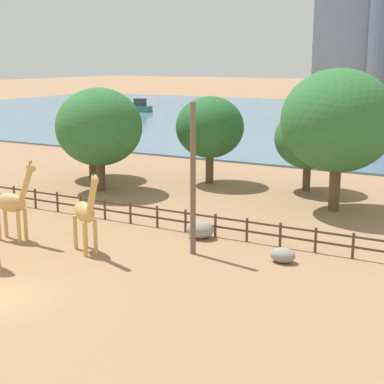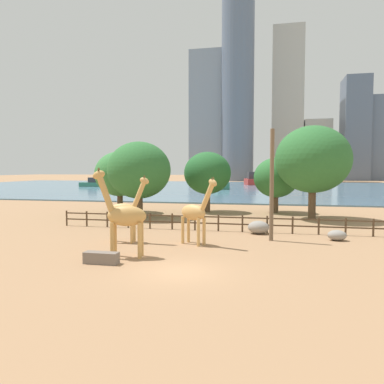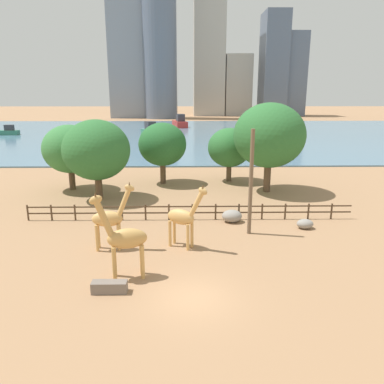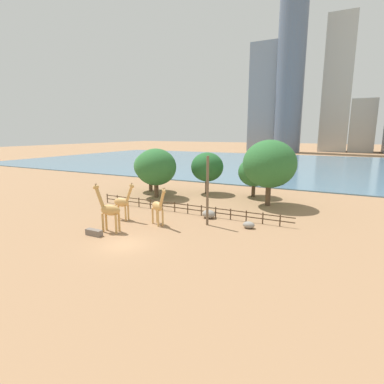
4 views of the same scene
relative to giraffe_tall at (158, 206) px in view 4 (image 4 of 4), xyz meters
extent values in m
plane|color=#9E7551|center=(0.52, 73.57, -2.09)|extent=(400.00, 400.00, 0.00)
cube|color=slate|center=(0.52, 70.57, -1.99)|extent=(180.00, 86.00, 0.20)
cylinder|color=tan|center=(0.58, -0.02, -1.21)|extent=(0.28, 0.28, 1.77)
cylinder|color=tan|center=(0.31, -0.50, -1.21)|extent=(0.28, 0.28, 1.77)
cylinder|color=tan|center=(-0.60, 0.67, -1.21)|extent=(0.28, 0.28, 1.77)
cylinder|color=tan|center=(-0.88, 0.19, -1.21)|extent=(0.28, 0.28, 1.77)
ellipsoid|color=tan|center=(-0.15, 0.09, -0.01)|extent=(2.09, 1.66, 1.03)
cylinder|color=tan|center=(0.87, -0.51, 1.07)|extent=(1.17, 0.86, 1.89)
ellipsoid|color=tan|center=(1.25, -0.73, 1.94)|extent=(0.81, 0.65, 0.65)
cone|color=brown|center=(1.29, -0.66, 2.24)|extent=(0.13, 0.13, 0.19)
cone|color=brown|center=(1.21, -0.80, 2.24)|extent=(0.13, 0.13, 0.19)
cylinder|color=tan|center=(-4.21, 0.09, -1.20)|extent=(0.22, 0.22, 1.78)
cylinder|color=tan|center=(-4.16, -0.46, -1.20)|extent=(0.22, 0.22, 1.78)
cylinder|color=tan|center=(-5.58, -0.02, -1.20)|extent=(0.22, 0.22, 1.78)
cylinder|color=tan|center=(-5.53, -0.57, -1.20)|extent=(0.22, 0.22, 1.78)
ellipsoid|color=tan|center=(-4.87, -0.24, -0.01)|extent=(2.02, 0.94, 1.03)
cylinder|color=tan|center=(-3.76, -0.15, 1.11)|extent=(1.07, 0.40, 1.94)
ellipsoid|color=tan|center=(-3.38, -0.12, 2.01)|extent=(0.77, 0.38, 0.63)
cone|color=brown|center=(-3.39, -0.04, 2.31)|extent=(0.10, 0.10, 0.19)
cone|color=brown|center=(-3.37, -0.20, 2.31)|extent=(0.10, 0.10, 0.19)
cylinder|color=tan|center=(-3.68, -4.58, -1.12)|extent=(0.26, 0.26, 1.95)
cylinder|color=tan|center=(-3.79, -3.98, -1.12)|extent=(0.26, 0.26, 1.95)
cylinder|color=tan|center=(-2.20, -4.31, -1.12)|extent=(0.26, 0.26, 1.95)
cylinder|color=tan|center=(-2.30, -3.71, -1.12)|extent=(0.26, 0.26, 1.95)
ellipsoid|color=tan|center=(-2.99, -4.15, 0.20)|extent=(2.28, 1.23, 1.13)
cylinder|color=tan|center=(-4.14, -4.35, 1.44)|extent=(1.09, 0.53, 2.15)
ellipsoid|color=tan|center=(-4.49, -4.42, 2.46)|extent=(0.86, 0.49, 0.66)
cone|color=brown|center=(-4.48, -4.50, 2.79)|extent=(0.12, 0.12, 0.21)
cone|color=brown|center=(-4.51, -4.33, 2.79)|extent=(0.12, 0.12, 0.21)
cylinder|color=brown|center=(4.78, 2.43, 1.69)|extent=(0.28, 0.28, 7.57)
ellipsoid|color=gray|center=(9.18, 3.39, -1.73)|extent=(1.25, 0.96, 0.72)
ellipsoid|color=gray|center=(3.83, 4.96, -1.61)|extent=(1.58, 1.30, 0.97)
cube|color=#72665B|center=(-3.75, -5.79, -1.79)|extent=(1.80, 0.60, 0.60)
cylinder|color=#4C3826|center=(-12.48, 5.57, -1.44)|extent=(0.14, 0.14, 1.30)
cylinder|color=#4C3826|center=(-10.59, 5.57, -1.44)|extent=(0.14, 0.14, 1.30)
cylinder|color=#4C3826|center=(-8.71, 5.57, -1.44)|extent=(0.14, 0.14, 1.30)
cylinder|color=#4C3826|center=(-6.83, 5.57, -1.44)|extent=(0.14, 0.14, 1.30)
cylinder|color=#4C3826|center=(-4.95, 5.57, -1.44)|extent=(0.14, 0.14, 1.30)
cylinder|color=#4C3826|center=(-3.07, 5.57, -1.44)|extent=(0.14, 0.14, 1.30)
cylinder|color=#4C3826|center=(-1.18, 5.57, -1.44)|extent=(0.14, 0.14, 1.30)
cylinder|color=#4C3826|center=(0.70, 5.57, -1.44)|extent=(0.14, 0.14, 1.30)
cylinder|color=#4C3826|center=(2.58, 5.57, -1.44)|extent=(0.14, 0.14, 1.30)
cylinder|color=#4C3826|center=(4.46, 5.57, -1.44)|extent=(0.14, 0.14, 1.30)
cylinder|color=#4C3826|center=(6.35, 5.57, -1.44)|extent=(0.14, 0.14, 1.30)
cylinder|color=#4C3826|center=(8.23, 5.57, -1.44)|extent=(0.14, 0.14, 1.30)
cylinder|color=#4C3826|center=(10.11, 5.57, -1.44)|extent=(0.14, 0.14, 1.30)
cylinder|color=#4C3826|center=(11.99, 5.57, -1.44)|extent=(0.14, 0.14, 1.30)
cube|color=#4C3826|center=(0.52, 5.57, -0.99)|extent=(26.10, 0.08, 0.10)
cube|color=#4C3826|center=(0.52, 5.57, -1.51)|extent=(26.10, 0.08, 0.10)
cylinder|color=brown|center=(5.18, 19.26, -1.12)|extent=(0.58, 0.58, 1.94)
ellipsoid|color=#2D6B33|center=(5.18, 19.26, 1.82)|extent=(4.93, 4.93, 4.43)
cylinder|color=brown|center=(-2.39, 18.24, -0.94)|extent=(0.63, 0.63, 2.30)
ellipsoid|color=#26602D|center=(-2.39, 18.24, 2.33)|extent=(5.30, 5.30, 4.77)
cylinder|color=brown|center=(8.58, 14.41, -0.63)|extent=(0.71, 0.71, 2.93)
ellipsoid|color=#2D6B33|center=(8.58, 14.41, 3.71)|extent=(7.19, 7.19, 6.47)
cylinder|color=brown|center=(-8.19, 11.88, -0.97)|extent=(0.68, 0.68, 2.24)
ellipsoid|color=#2D6B33|center=(-8.19, 11.88, 2.66)|extent=(6.30, 6.30, 5.67)
cylinder|color=brown|center=(-11.83, 15.56, -1.03)|extent=(0.63, 0.63, 2.12)
ellipsoid|color=#387A3D|center=(-11.83, 15.56, 2.24)|extent=(5.52, 5.52, 4.97)
cube|color=#337259|center=(-42.71, 67.80, -1.35)|extent=(5.54, 2.19, 1.09)
cube|color=#333338|center=(-42.03, 67.82, -0.14)|extent=(2.02, 1.39, 1.31)
cube|color=#337259|center=(-7.60, 63.45, -1.12)|extent=(5.81, 8.20, 1.55)
cube|color=#333338|center=(-8.01, 64.32, 0.59)|extent=(2.86, 3.31, 1.86)
cube|color=#B22D28|center=(-1.56, 89.01, -1.03)|extent=(4.87, 9.12, 1.73)
cube|color=#333338|center=(-1.33, 87.95, 0.88)|extent=(2.69, 3.48, 2.08)
cylinder|color=slate|center=(-9.80, 132.24, 45.28)|extent=(13.24, 13.24, 94.74)
cube|color=gray|center=(-21.43, 136.18, 25.24)|extent=(17.75, 8.90, 54.67)
cube|color=#B7B2A8|center=(10.70, 153.04, 31.54)|extent=(13.61, 14.47, 67.27)
cube|color=#ADA89E|center=(23.87, 153.95, 11.13)|extent=(11.67, 14.42, 26.45)
camera|label=1|loc=(18.29, -22.26, 7.45)|focal=55.00mm
camera|label=2|loc=(4.86, -23.38, 2.79)|focal=35.00mm
camera|label=3|loc=(0.20, -23.12, 7.82)|focal=35.00mm
camera|label=4|loc=(17.67, -26.41, 7.89)|focal=28.00mm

